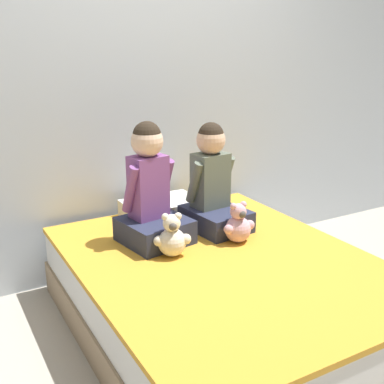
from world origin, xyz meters
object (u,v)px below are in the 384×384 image
object	(u,v)px
teddy_bear_held_by_right_child	(238,225)
pillow_at_headboard	(162,209)
bed	(223,295)
child_on_left	(151,194)
child_on_right	(213,186)
teddy_bear_held_by_left_child	(172,238)

from	to	relation	value
teddy_bear_held_by_right_child	pillow_at_headboard	xyz separation A→B (m)	(-0.20, 0.59, -0.05)
teddy_bear_held_by_right_child	pillow_at_headboard	bearing A→B (deg)	108.65
bed	child_on_left	world-z (taller)	child_on_left
child_on_right	pillow_at_headboard	distance (m)	0.43
teddy_bear_held_by_left_child	child_on_left	bearing A→B (deg)	110.09
bed	teddy_bear_held_by_right_child	world-z (taller)	teddy_bear_held_by_right_child
child_on_left	teddy_bear_held_by_right_child	bearing A→B (deg)	-41.85
child_on_left	teddy_bear_held_by_right_child	xyz separation A→B (m)	(0.42, -0.27, -0.18)
bed	pillow_at_headboard	distance (m)	0.79
child_on_right	teddy_bear_held_by_right_child	xyz separation A→B (m)	(0.00, -0.27, -0.16)
bed	child_on_right	bearing A→B (deg)	65.55
bed	teddy_bear_held_by_left_child	bearing A→B (deg)	141.75
pillow_at_headboard	bed	bearing A→B (deg)	-90.00
bed	child_on_left	bearing A→B (deg)	117.92
child_on_left	pillow_at_headboard	world-z (taller)	child_on_left
teddy_bear_held_by_left_child	pillow_at_headboard	xyz separation A→B (m)	(0.22, 0.57, -0.05)
child_on_left	teddy_bear_held_by_left_child	size ratio (longest dim) A/B	2.84
bed	pillow_at_headboard	world-z (taller)	pillow_at_headboard
child_on_right	child_on_left	bearing A→B (deg)	174.08
child_on_right	teddy_bear_held_by_left_child	size ratio (longest dim) A/B	2.68
child_on_left	child_on_right	world-z (taller)	child_on_left
child_on_left	teddy_bear_held_by_left_child	world-z (taller)	child_on_left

